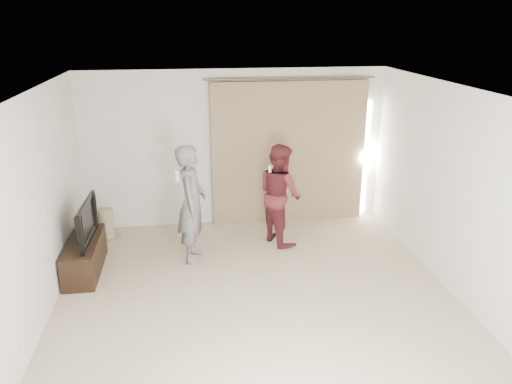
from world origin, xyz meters
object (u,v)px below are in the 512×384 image
tv (80,222)px  person_woman (280,194)px  tv_console (85,256)px  person_man (192,204)px

tv → person_woman: person_woman is taller
tv_console → person_woman: 2.98m
person_man → tv_console: bearing=-172.7°
tv_console → person_man: bearing=7.3°
person_man → person_woman: 1.43m
tv_console → person_man: size_ratio=0.71×
tv → person_woman: bearing=-75.8°
tv_console → tv: 0.52m
person_woman → tv: bearing=-167.7°
tv → person_man: bearing=-80.7°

